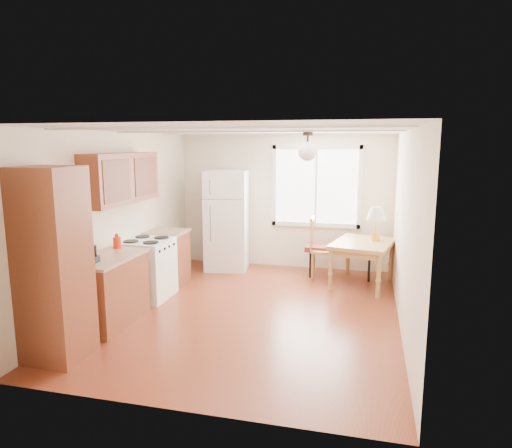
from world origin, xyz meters
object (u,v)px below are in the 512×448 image
(refrigerator, at_px, (227,220))
(bench, at_px, (340,250))
(chair, at_px, (317,243))
(dining_table, at_px, (363,248))

(refrigerator, bearing_deg, bench, -9.94)
(refrigerator, height_order, chair, refrigerator)
(refrigerator, xyz_separation_m, bench, (2.10, -0.08, -0.43))
(dining_table, height_order, chair, chair)
(chair, bearing_deg, refrigerator, 172.84)
(dining_table, bearing_deg, refrigerator, -178.69)
(dining_table, xyz_separation_m, chair, (-0.78, 0.30, -0.02))
(chair, bearing_deg, bench, 14.40)
(bench, distance_m, chair, 0.43)
(bench, bearing_deg, refrigerator, 179.12)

